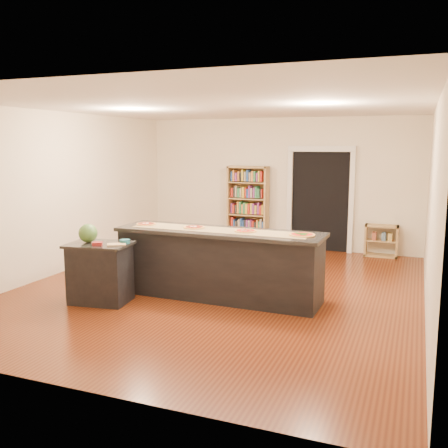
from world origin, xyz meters
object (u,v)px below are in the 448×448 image
at_px(bookshelf, 248,207).
at_px(low_shelf, 381,241).
at_px(kitchen_island, 219,264).
at_px(waste_bin, 258,241).
at_px(side_counter, 100,272).
at_px(watermelon, 88,233).

relative_size(bookshelf, low_shelf, 2.75).
height_order(kitchen_island, low_shelf, kitchen_island).
distance_m(low_shelf, waste_bin, 2.58).
bearing_deg(low_shelf, kitchen_island, -118.58).
bearing_deg(side_counter, waste_bin, 69.62).
relative_size(side_counter, waste_bin, 2.72).
relative_size(bookshelf, waste_bin, 5.55).
xyz_separation_m(bookshelf, low_shelf, (2.83, 0.02, -0.56)).
distance_m(kitchen_island, waste_bin, 3.67).
relative_size(waste_bin, watermelon, 1.20).
height_order(kitchen_island, watermelon, watermelon).
xyz_separation_m(side_counter, watermelon, (-0.18, -0.01, 0.56)).
height_order(bookshelf, watermelon, bookshelf).
xyz_separation_m(side_counter, low_shelf, (3.52, 4.53, -0.11)).
distance_m(kitchen_island, watermelon, 1.92).
bearing_deg(waste_bin, bookshelf, 162.31).
xyz_separation_m(kitchen_island, watermelon, (-1.67, -0.82, 0.48)).
bearing_deg(low_shelf, watermelon, -129.18).
xyz_separation_m(kitchen_island, low_shelf, (2.03, 3.72, -0.19)).
distance_m(kitchen_island, side_counter, 1.70).
bearing_deg(bookshelf, watermelon, -100.89).
bearing_deg(side_counter, bookshelf, 73.04).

